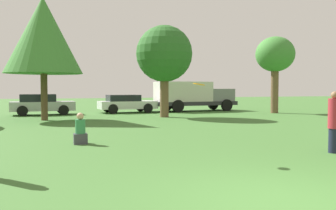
{
  "coord_description": "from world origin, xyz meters",
  "views": [
    {
      "loc": [
        -3.41,
        -4.64,
        1.76
      ],
      "look_at": [
        -0.41,
        4.39,
        1.32
      ],
      "focal_mm": 38.53,
      "sensor_mm": 36.0,
      "label": 1
    }
  ],
  "objects_px": {
    "tree_3": "(275,56)",
    "delivery_truck_grey": "(192,95)",
    "frisbee": "(199,84)",
    "parked_car_silver": "(41,104)",
    "tree_1": "(43,35)",
    "parked_car_white": "(126,103)",
    "bystander_sitting": "(80,131)",
    "tree_2": "(164,54)",
    "person_catcher": "(334,122)"
  },
  "relations": [
    {
      "from": "tree_3",
      "to": "delivery_truck_grey",
      "type": "xyz_separation_m",
      "value": [
        -4.71,
        3.99,
        -2.8
      ]
    },
    {
      "from": "frisbee",
      "to": "parked_car_silver",
      "type": "distance_m",
      "value": 17.56
    },
    {
      "from": "tree_1",
      "to": "parked_car_white",
      "type": "xyz_separation_m",
      "value": [
        5.56,
        4.75,
        -3.96
      ]
    },
    {
      "from": "parked_car_silver",
      "to": "delivery_truck_grey",
      "type": "relative_size",
      "value": 0.62
    },
    {
      "from": "parked_car_silver",
      "to": "delivery_truck_grey",
      "type": "height_order",
      "value": "delivery_truck_grey"
    },
    {
      "from": "tree_3",
      "to": "bystander_sitting",
      "type": "bearing_deg",
      "value": -144.32
    },
    {
      "from": "delivery_truck_grey",
      "to": "tree_2",
      "type": "bearing_deg",
      "value": -131.08
    },
    {
      "from": "parked_car_silver",
      "to": "frisbee",
      "type": "bearing_deg",
      "value": -80.25
    },
    {
      "from": "parked_car_white",
      "to": "delivery_truck_grey",
      "type": "bearing_deg",
      "value": -0.43
    },
    {
      "from": "tree_1",
      "to": "parked_car_white",
      "type": "height_order",
      "value": "tree_1"
    },
    {
      "from": "tree_3",
      "to": "parked_car_silver",
      "type": "xyz_separation_m",
      "value": [
        -15.72,
        3.32,
        -3.33
      ]
    },
    {
      "from": "person_catcher",
      "to": "parked_car_white",
      "type": "xyz_separation_m",
      "value": [
        -2.05,
        17.79,
        -0.16
      ]
    },
    {
      "from": "frisbee",
      "to": "delivery_truck_grey",
      "type": "distance_m",
      "value": 19.1
    },
    {
      "from": "bystander_sitting",
      "to": "parked_car_white",
      "type": "bearing_deg",
      "value": 72.6
    },
    {
      "from": "parked_car_silver",
      "to": "tree_3",
      "type": "bearing_deg",
      "value": -15.26
    },
    {
      "from": "tree_1",
      "to": "parked_car_white",
      "type": "distance_m",
      "value": 8.31
    },
    {
      "from": "person_catcher",
      "to": "parked_car_silver",
      "type": "xyz_separation_m",
      "value": [
        -7.84,
        17.39,
        -0.13
      ]
    },
    {
      "from": "bystander_sitting",
      "to": "parked_car_silver",
      "type": "height_order",
      "value": "parked_car_silver"
    },
    {
      "from": "tree_1",
      "to": "delivery_truck_grey",
      "type": "bearing_deg",
      "value": 24.94
    },
    {
      "from": "tree_2",
      "to": "delivery_truck_grey",
      "type": "height_order",
      "value": "tree_2"
    },
    {
      "from": "person_catcher",
      "to": "delivery_truck_grey",
      "type": "bearing_deg",
      "value": -98.8
    },
    {
      "from": "tree_3",
      "to": "tree_1",
      "type": "bearing_deg",
      "value": -176.2
    },
    {
      "from": "person_catcher",
      "to": "tree_1",
      "type": "bearing_deg",
      "value": -58.57
    },
    {
      "from": "frisbee",
      "to": "tree_2",
      "type": "height_order",
      "value": "tree_2"
    },
    {
      "from": "person_catcher",
      "to": "tree_1",
      "type": "xyz_separation_m",
      "value": [
        -7.61,
        13.04,
        3.8
      ]
    },
    {
      "from": "bystander_sitting",
      "to": "tree_2",
      "type": "xyz_separation_m",
      "value": [
        5.77,
        9.3,
        3.41
      ]
    },
    {
      "from": "parked_car_silver",
      "to": "parked_car_white",
      "type": "distance_m",
      "value": 5.8
    },
    {
      "from": "person_catcher",
      "to": "tree_3",
      "type": "height_order",
      "value": "tree_3"
    },
    {
      "from": "tree_2",
      "to": "tree_3",
      "type": "xyz_separation_m",
      "value": [
        8.55,
        0.99,
        0.24
      ]
    },
    {
      "from": "parked_car_white",
      "to": "delivery_truck_grey",
      "type": "xyz_separation_m",
      "value": [
        5.22,
        0.27,
        0.56
      ]
    },
    {
      "from": "parked_car_white",
      "to": "delivery_truck_grey",
      "type": "relative_size",
      "value": 0.62
    },
    {
      "from": "frisbee",
      "to": "parked_car_white",
      "type": "bearing_deg",
      "value": 84.07
    },
    {
      "from": "bystander_sitting",
      "to": "delivery_truck_grey",
      "type": "distance_m",
      "value": 17.23
    },
    {
      "from": "tree_2",
      "to": "bystander_sitting",
      "type": "bearing_deg",
      "value": -121.81
    },
    {
      "from": "tree_1",
      "to": "tree_2",
      "type": "height_order",
      "value": "tree_1"
    },
    {
      "from": "tree_3",
      "to": "parked_car_white",
      "type": "relative_size",
      "value": 1.29
    },
    {
      "from": "tree_1",
      "to": "tree_2",
      "type": "relative_size",
      "value": 1.21
    },
    {
      "from": "frisbee",
      "to": "person_catcher",
      "type": "bearing_deg",
      "value": -4.66
    },
    {
      "from": "tree_2",
      "to": "parked_car_silver",
      "type": "relative_size",
      "value": 1.35
    },
    {
      "from": "tree_3",
      "to": "parked_car_silver",
      "type": "height_order",
      "value": "tree_3"
    },
    {
      "from": "tree_2",
      "to": "delivery_truck_grey",
      "type": "distance_m",
      "value": 6.79
    },
    {
      "from": "bystander_sitting",
      "to": "delivery_truck_grey",
      "type": "relative_size",
      "value": 0.15
    },
    {
      "from": "tree_2",
      "to": "delivery_truck_grey",
      "type": "bearing_deg",
      "value": 52.28
    },
    {
      "from": "bystander_sitting",
      "to": "person_catcher",
      "type": "bearing_deg",
      "value": -30.47
    },
    {
      "from": "delivery_truck_grey",
      "to": "parked_car_white",
      "type": "bearing_deg",
      "value": 179.57
    },
    {
      "from": "frisbee",
      "to": "parked_car_silver",
      "type": "height_order",
      "value": "frisbee"
    },
    {
      "from": "tree_2",
      "to": "parked_car_silver",
      "type": "xyz_separation_m",
      "value": [
        -7.17,
        4.3,
        -3.1
      ]
    },
    {
      "from": "person_catcher",
      "to": "frisbee",
      "type": "distance_m",
      "value": 4.01
    },
    {
      "from": "bystander_sitting",
      "to": "tree_1",
      "type": "relative_size",
      "value": 0.15
    },
    {
      "from": "tree_1",
      "to": "parked_car_white",
      "type": "relative_size",
      "value": 1.61
    }
  ]
}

